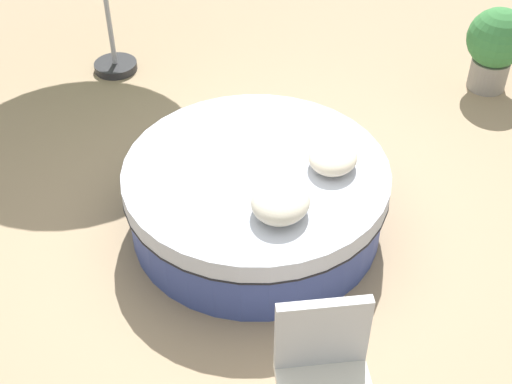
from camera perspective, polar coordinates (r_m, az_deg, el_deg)
ground_plane at (r=5.47m, az=-0.00°, el=-2.74°), size 16.00×16.00×0.00m
round_bed at (r=5.27m, az=-0.00°, el=-0.42°), size 1.99×1.99×0.58m
throw_pillow_0 at (r=4.66m, az=2.03°, el=-0.79°), size 0.45×0.40×0.20m
throw_pillow_1 at (r=5.09m, az=6.33°, el=2.86°), size 0.41×0.35×0.17m
patio_chair at (r=3.94m, az=5.64°, el=-14.30°), size 0.67×0.68×0.98m
planter at (r=7.20m, az=19.07°, el=11.36°), size 0.58×0.58×0.84m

